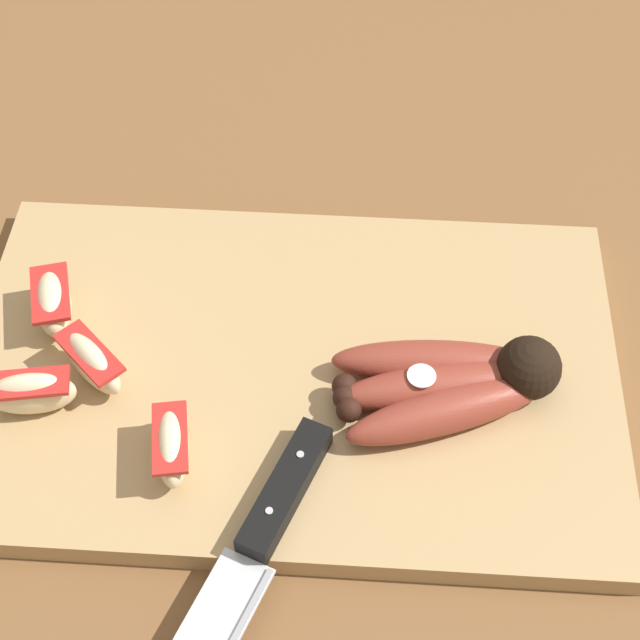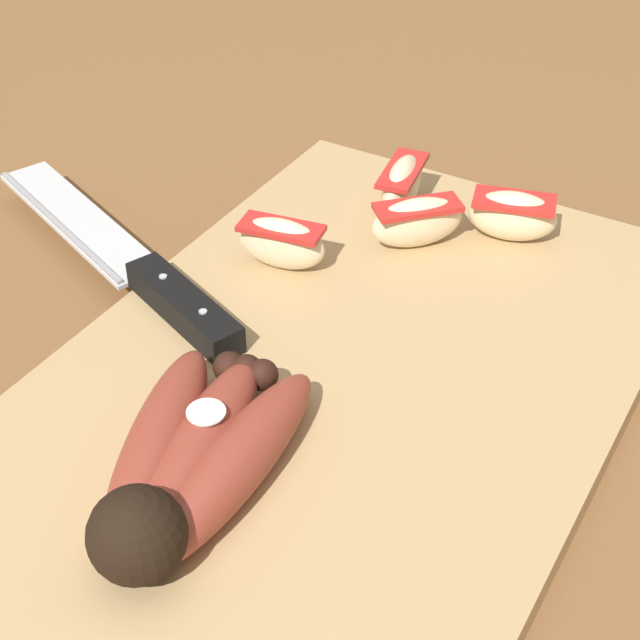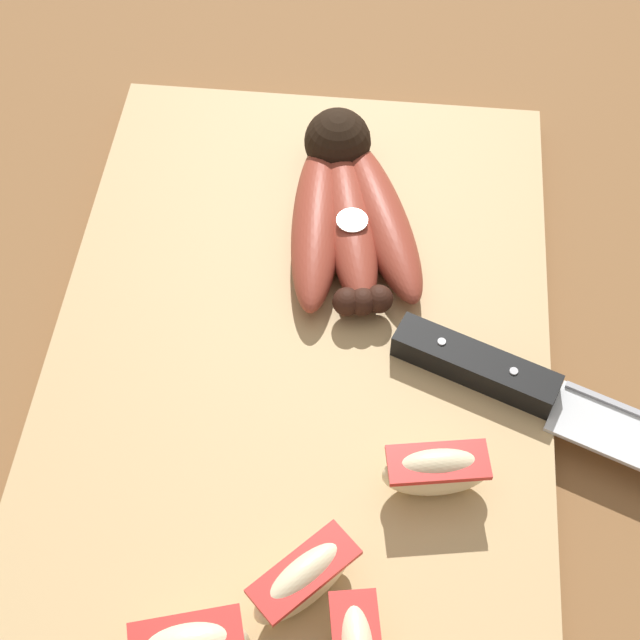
% 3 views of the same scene
% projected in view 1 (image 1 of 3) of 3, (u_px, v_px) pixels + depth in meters
% --- Properties ---
extents(ground_plane, '(6.00, 6.00, 0.00)m').
position_uv_depth(ground_plane, '(268.00, 357.00, 0.73)').
color(ground_plane, brown).
extents(cutting_board, '(0.47, 0.30, 0.02)m').
position_uv_depth(cutting_board, '(291.00, 373.00, 0.71)').
color(cutting_board, tan).
rests_on(cutting_board, ground_plane).
extents(banana_bunch, '(0.16, 0.10, 0.05)m').
position_uv_depth(banana_bunch, '(453.00, 383.00, 0.67)').
color(banana_bunch, black).
rests_on(banana_bunch, cutting_board).
extents(chefs_knife, '(0.13, 0.27, 0.02)m').
position_uv_depth(chefs_knife, '(252.00, 554.00, 0.60)').
color(chefs_knife, silver).
rests_on(chefs_knife, cutting_board).
extents(apple_wedge_near, '(0.06, 0.06, 0.04)m').
position_uv_depth(apple_wedge_near, '(92.00, 362.00, 0.68)').
color(apple_wedge_near, beige).
rests_on(apple_wedge_near, cutting_board).
extents(apple_wedge_middle, '(0.04, 0.06, 0.04)m').
position_uv_depth(apple_wedge_middle, '(53.00, 302.00, 0.71)').
color(apple_wedge_middle, beige).
rests_on(apple_wedge_middle, cutting_board).
extents(apple_wedge_far, '(0.03, 0.06, 0.04)m').
position_uv_depth(apple_wedge_far, '(172.00, 446.00, 0.64)').
color(apple_wedge_far, beige).
rests_on(apple_wedge_far, cutting_board).
extents(apple_wedge_extra, '(0.06, 0.03, 0.04)m').
position_uv_depth(apple_wedge_extra, '(31.00, 393.00, 0.66)').
color(apple_wedge_extra, beige).
rests_on(apple_wedge_extra, cutting_board).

